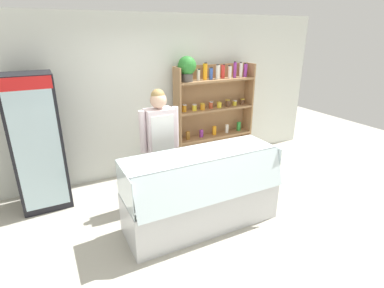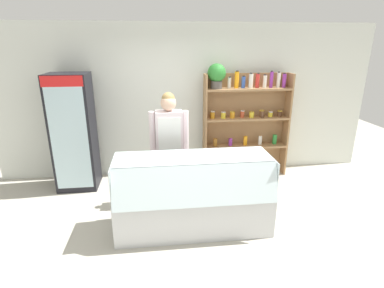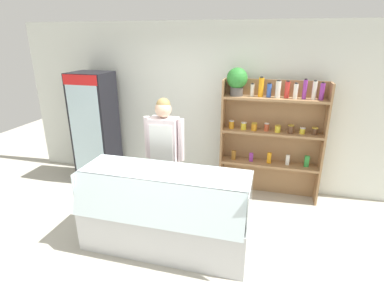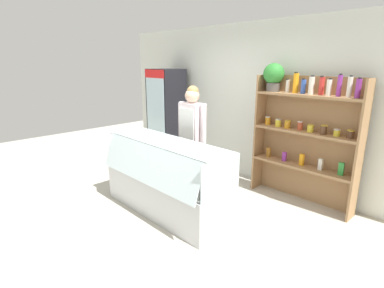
# 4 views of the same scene
# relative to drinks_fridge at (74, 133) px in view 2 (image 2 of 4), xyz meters

# --- Properties ---
(ground_plane) EXTENTS (12.00, 12.00, 0.00)m
(ground_plane) POSITION_rel_drinks_fridge_xyz_m (1.93, -1.57, -0.96)
(ground_plane) COLOR #B7B2A3
(back_wall) EXTENTS (6.80, 0.10, 2.70)m
(back_wall) POSITION_rel_drinks_fridge_xyz_m (1.93, 0.47, 0.39)
(back_wall) COLOR silver
(back_wall) RESTS_ON ground
(drinks_fridge) EXTENTS (0.64, 0.58, 1.92)m
(drinks_fridge) POSITION_rel_drinks_fridge_xyz_m (0.00, 0.00, 0.00)
(drinks_fridge) COLOR black
(drinks_fridge) RESTS_ON ground
(shelving_unit) EXTENTS (1.53, 0.31, 2.04)m
(shelving_unit) POSITION_rel_drinks_fridge_xyz_m (2.86, 0.18, 0.23)
(shelving_unit) COLOR #9E754C
(shelving_unit) RESTS_ON ground
(deli_display_case) EXTENTS (1.99, 0.76, 1.01)m
(deli_display_case) POSITION_rel_drinks_fridge_xyz_m (1.79, -1.48, -0.65)
(deli_display_case) COLOR silver
(deli_display_case) RESTS_ON ground
(shop_clerk) EXTENTS (0.57, 0.25, 1.70)m
(shop_clerk) POSITION_rel_drinks_fridge_xyz_m (1.53, -0.73, 0.05)
(shop_clerk) COLOR #2D2D38
(shop_clerk) RESTS_ON ground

